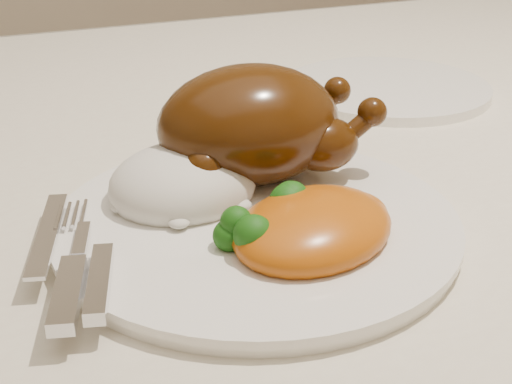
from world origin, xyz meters
name	(u,v)px	position (x,y,z in m)	size (l,w,h in m)	color
dining_table	(234,223)	(0.00, 0.00, 0.67)	(1.60, 0.90, 0.76)	brown
tablecloth	(233,159)	(0.00, 0.00, 0.74)	(1.73, 1.03, 0.18)	#EDE6CC
dinner_plate	(256,224)	(-0.06, -0.20, 0.77)	(0.29, 0.29, 0.01)	white
side_plate	(386,88)	(0.21, 0.05, 0.77)	(0.24, 0.24, 0.01)	white
roast_chicken	(255,124)	(-0.03, -0.13, 0.83)	(0.18, 0.12, 0.09)	#452207
rice_mound	(183,185)	(-0.10, -0.15, 0.79)	(0.13, 0.12, 0.06)	white
mac_and_cheese	(314,225)	(-0.04, -0.24, 0.79)	(0.15, 0.14, 0.04)	#D05A0D
cutlery	(75,268)	(-0.19, -0.23, 0.79)	(0.06, 0.18, 0.01)	silver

